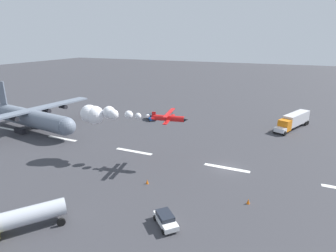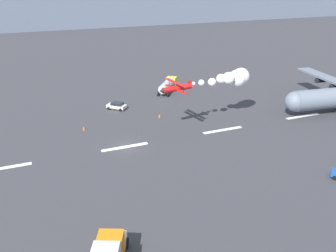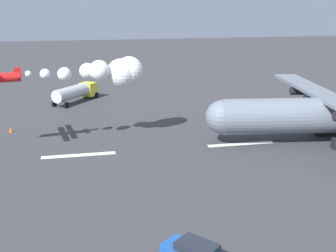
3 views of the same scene
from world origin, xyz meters
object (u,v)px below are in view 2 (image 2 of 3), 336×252
Objects in this scene: airport_staff_sedan at (117,106)px; traffic_cone_far at (160,116)px; stunt_biplane_red at (231,78)px; fuel_tanker_truck at (168,85)px; traffic_cone_near at (84,128)px.

airport_staff_sedan is 5.57× the size of traffic_cone_far.
fuel_tanker_truck is at bearing 100.39° from stunt_biplane_red.
fuel_tanker_truck is 2.14× the size of airport_staff_sedan.
traffic_cone_near is 1.00× the size of traffic_cone_far.
traffic_cone_far is (15.29, 0.66, 0.00)m from traffic_cone_near.
traffic_cone_near is (-8.57, -8.66, -0.44)m from airport_staff_sedan.
airport_staff_sedan is (-18.99, 14.21, -7.56)m from stunt_biplane_red.
traffic_cone_near is at bearing 168.61° from stunt_biplane_red.
traffic_cone_far is (-12.27, 6.21, -8.00)m from stunt_biplane_red.
stunt_biplane_red is 15.91m from traffic_cone_far.
stunt_biplane_red is 23.23m from fuel_tanker_truck.
fuel_tanker_truck reaches higher than airport_staff_sedan.
fuel_tanker_truck is 16.86m from airport_staff_sedan.
airport_staff_sedan reaches higher than traffic_cone_far.
airport_staff_sedan is 12.20m from traffic_cone_near.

